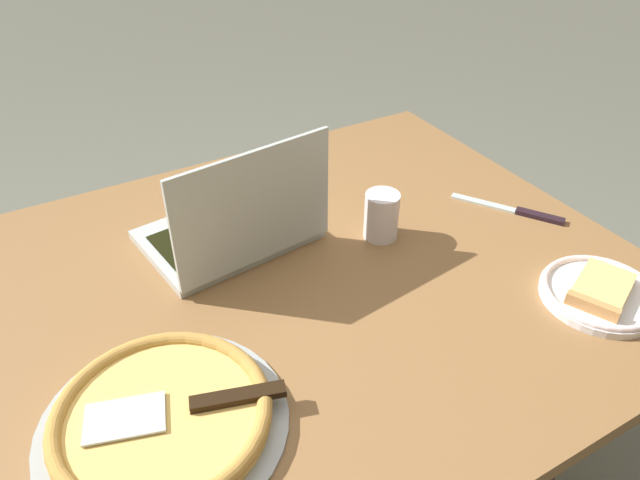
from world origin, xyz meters
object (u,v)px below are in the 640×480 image
at_px(dining_table, 309,304).
at_px(pizza_plate, 600,293).
at_px(table_knife, 518,211).
at_px(pizza_tray, 163,417).
at_px(laptop, 236,226).
at_px(drink_cup, 381,215).

bearing_deg(dining_table, pizza_plate, -36.99).
bearing_deg(pizza_plate, table_knife, 73.95).
height_order(pizza_plate, pizza_tray, pizza_tray).
height_order(dining_table, pizza_plate, pizza_plate).
relative_size(dining_table, laptop, 3.49).
height_order(pizza_plate, table_knife, pizza_plate).
distance_m(table_knife, drink_cup, 0.32).
xyz_separation_m(dining_table, table_knife, (0.50, -0.04, 0.08)).
distance_m(dining_table, laptop, 0.21).
relative_size(pizza_plate, table_knife, 0.97).
bearing_deg(pizza_tray, pizza_plate, -9.29).
relative_size(dining_table, table_knife, 5.69).
bearing_deg(dining_table, laptop, 117.73).
bearing_deg(drink_cup, dining_table, -167.98).
relative_size(laptop, table_knife, 1.63).
xyz_separation_m(pizza_plate, table_knife, (0.08, 0.28, -0.01)).
bearing_deg(dining_table, pizza_tray, -150.75).
relative_size(table_knife, drink_cup, 2.18).
height_order(pizza_plate, drink_cup, drink_cup).
xyz_separation_m(dining_table, pizza_plate, (0.42, -0.32, 0.09)).
bearing_deg(pizza_tray, drink_cup, 23.57).
bearing_deg(table_knife, pizza_plate, -106.05).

